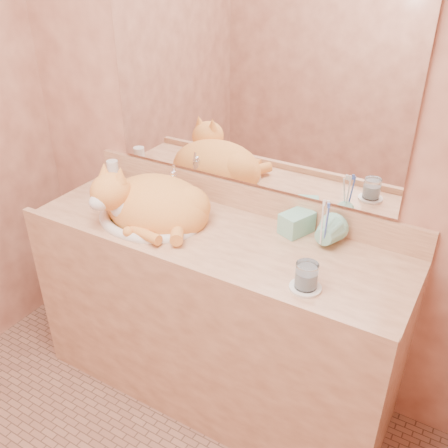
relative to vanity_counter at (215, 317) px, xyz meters
The scene contains 12 objects.
wall_back 0.87m from the vanity_counter, 90.00° to the left, with size 2.40×0.02×2.50m, color #965744.
vanity_counter is the anchor object (origin of this frame).
mirror 1.00m from the vanity_counter, 90.00° to the left, with size 1.30×0.02×0.80m, color white.
sink_basin 0.58m from the vanity_counter, behind, with size 0.46×0.38×0.14m, color white, non-canonical shape.
faucet 0.61m from the vanity_counter, 152.66° to the left, with size 0.04×0.12×0.17m, color silver, non-canonical shape.
cat 0.59m from the vanity_counter, behind, with size 0.47×0.39×0.26m, color orange, non-canonical shape.
soap_dispenser 0.60m from the vanity_counter, 27.99° to the left, with size 0.09×0.09×0.20m, color #7DC9AF.
toothbrush_cup 0.65m from the vanity_counter, 15.54° to the left, with size 0.12×0.12×0.11m, color #7DC9AF.
toothbrushes 0.70m from the vanity_counter, 15.54° to the left, with size 0.04×0.04×0.22m, color silver, non-canonical shape.
saucer 0.64m from the vanity_counter, 16.75° to the right, with size 0.11×0.11×0.01m, color white.
water_glass 0.68m from the vanity_counter, 16.75° to the right, with size 0.08×0.08×0.09m, color silver.
lotion_bottle 0.83m from the vanity_counter, 166.83° to the left, with size 0.05×0.05×0.13m, color silver.
Camera 1 is at (0.91, -0.74, 1.91)m, focal length 40.00 mm.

